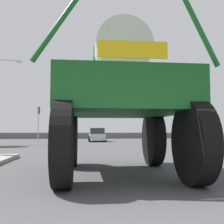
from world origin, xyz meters
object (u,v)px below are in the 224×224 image
Objects in this scene: traffic_signal_far_left at (53,121)px; sedan_ahead at (97,135)px; traffic_signal_near_right at (183,105)px; bare_tree_right at (195,88)px; oversize_sprayer at (120,101)px; traffic_signal_far_right at (39,115)px.

sedan_ahead is at bearing -22.62° from traffic_signal_far_left.
bare_tree_right reaches higher than traffic_signal_near_right.
bare_tree_right reaches higher than sedan_ahead.
traffic_signal_far_left reaches higher than sedan_ahead.
oversize_sprayer is 25.57m from traffic_signal_far_right.
traffic_signal_far_left is 1.80m from traffic_signal_far_right.
bare_tree_right is (6.85, 13.55, 3.22)m from traffic_signal_near_right.
oversize_sprayer is 1.32× the size of traffic_signal_far_right.
traffic_signal_near_right is at bearing -66.68° from traffic_signal_far_left.
traffic_signal_far_left is at bearing 113.32° from traffic_signal_near_right.
oversize_sprayer is 22.76m from sedan_ahead.
traffic_signal_far_right reaches higher than traffic_signal_near_right.
sedan_ahead is 7.51m from traffic_signal_far_right.
traffic_signal_far_left is at bearing 0.45° from traffic_signal_far_right.
traffic_signal_far_right is at bearing 14.47° from oversize_sprayer.
traffic_signal_near_right is at bearing -116.82° from bare_tree_right.
traffic_signal_near_right is at bearing -169.21° from sedan_ahead.
oversize_sprayer reaches higher than traffic_signal_far_left.
traffic_signal_far_right reaches higher than sedan_ahead.
traffic_signal_far_left is (-8.39, 19.46, -0.12)m from traffic_signal_near_right.
traffic_signal_far_right is (-6.82, 2.12, 2.31)m from sedan_ahead.
sedan_ahead is 1.19× the size of traffic_signal_near_right.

